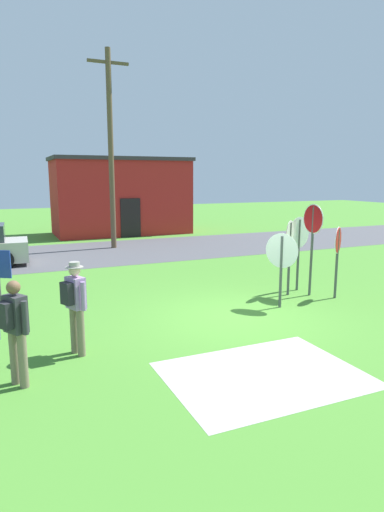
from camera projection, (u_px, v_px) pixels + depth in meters
ground_plane at (236, 317)px, 10.20m from camera, size 80.00×80.00×0.00m
street_asphalt at (123, 251)px, 19.31m from camera, size 60.00×6.40×0.01m
concrete_path at (264, 375)px, 7.24m from camera, size 3.20×2.40×0.01m
building_background at (121, 196)px, 25.10m from camera, size 7.63×3.98×4.31m
utility_pole at (111, 147)px, 19.42m from camera, size 1.80×0.24×8.69m
stop_sign_rear_left at (290, 245)px, 11.90m from camera, size 0.55×0.43×2.07m
stop_sign_tallest at (312, 233)px, 11.81m from camera, size 0.09×0.80×2.52m
stop_sign_far_back at (299, 240)px, 12.41m from camera, size 0.87×0.24×2.12m
stop_sign_leaning_left at (338, 250)px, 11.61m from camera, size 0.59×0.45×1.94m
stop_sign_center_cluster at (282, 258)px, 10.77m from camera, size 0.43×0.76×1.87m
person_in_teal at (75, 302)px, 7.89m from camera, size 0.45×0.53×1.74m
person_holding_notes at (15, 326)px, 6.68m from camera, size 0.46×0.50×1.69m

